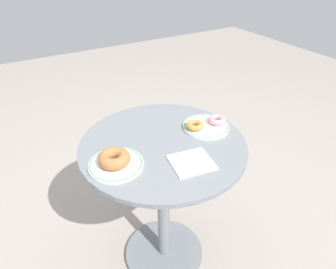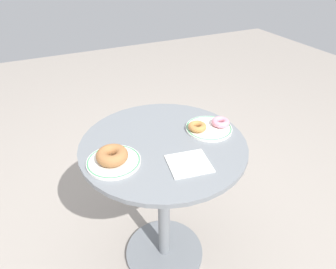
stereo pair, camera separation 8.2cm
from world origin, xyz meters
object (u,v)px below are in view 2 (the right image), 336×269
plate_right (209,128)px  paper_napkin (189,164)px  donut_cinnamon (112,155)px  donut_pink_frosted (221,122)px  donut_old_fashioned (197,127)px  cafe_table (164,190)px  plate_left (114,161)px

plate_right → paper_napkin: plate_right is taller
donut_cinnamon → donut_pink_frosted: bearing=4.6°
donut_old_fashioned → donut_cinnamon: bearing=-172.3°
donut_pink_frosted → donut_old_fashioned: bearing=173.7°
cafe_table → paper_napkin: bearing=-81.0°
plate_right → cafe_table: bearing=-178.6°
paper_napkin → donut_pink_frosted: bearing=34.1°
donut_pink_frosted → donut_old_fashioned: (-0.11, 0.01, 0.00)m
cafe_table → donut_pink_frosted: (0.26, -0.00, 0.28)m
cafe_table → plate_left: 0.34m
plate_right → donut_cinnamon: size_ratio=1.71×
donut_pink_frosted → donut_old_fashioned: size_ratio=1.00×
cafe_table → paper_napkin: 0.30m
donut_cinnamon → donut_old_fashioned: (0.37, 0.05, -0.01)m
donut_old_fashioned → donut_pink_frosted: bearing=-6.3°
paper_napkin → donut_cinnamon: bearing=152.9°
plate_left → donut_cinnamon: donut_cinnamon is taller
cafe_table → plate_right: (0.21, 0.01, 0.26)m
plate_left → plate_right: bearing=6.1°
plate_right → plate_left: bearing=-173.9°
donut_cinnamon → donut_pink_frosted: 0.48m
donut_pink_frosted → cafe_table: bearing=179.9°
donut_cinnamon → donut_old_fashioned: size_ratio=1.50×
donut_cinnamon → donut_pink_frosted: donut_cinnamon is taller
plate_right → paper_napkin: 0.25m
plate_right → donut_cinnamon: donut_cinnamon is taller
cafe_table → donut_pink_frosted: size_ratio=9.35×
plate_right → donut_cinnamon: 0.43m
paper_napkin → plate_left: bearing=152.9°
cafe_table → plate_left: plate_left is taller
plate_left → paper_napkin: 0.27m
donut_cinnamon → donut_old_fashioned: 0.37m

